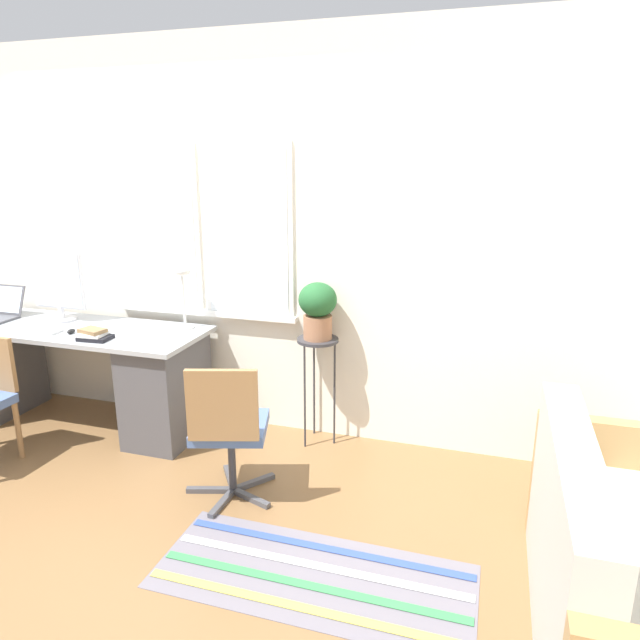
{
  "coord_description": "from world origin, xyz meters",
  "views": [
    {
      "loc": [
        2.16,
        -2.86,
        1.89
      ],
      "look_at": [
        1.22,
        0.17,
        1.0
      ],
      "focal_mm": 32.0,
      "sensor_mm": 36.0,
      "label": 1
    }
  ],
  "objects_px": {
    "desk_lamp": "(183,283)",
    "couch_loveseat": "(628,584)",
    "keyboard": "(34,330)",
    "mouse": "(71,331)",
    "office_chair_swivel": "(228,428)",
    "plant_stand": "(318,352)",
    "potted_plant": "(318,307)",
    "monitor": "(58,285)",
    "book_stack": "(94,335)"
  },
  "relations": [
    {
      "from": "book_stack",
      "to": "couch_loveseat",
      "type": "xyz_separation_m",
      "value": [
        3.08,
        -0.87,
        -0.48
      ]
    },
    {
      "from": "couch_loveseat",
      "to": "mouse",
      "type": "bearing_deg",
      "value": 74.35
    },
    {
      "from": "mouse",
      "to": "plant_stand",
      "type": "bearing_deg",
      "value": 13.11
    },
    {
      "from": "desk_lamp",
      "to": "couch_loveseat",
      "type": "height_order",
      "value": "desk_lamp"
    },
    {
      "from": "plant_stand",
      "to": "book_stack",
      "type": "bearing_deg",
      "value": -162.36
    },
    {
      "from": "keyboard",
      "to": "plant_stand",
      "type": "relative_size",
      "value": 0.53
    },
    {
      "from": "keyboard",
      "to": "desk_lamp",
      "type": "bearing_deg",
      "value": 21.49
    },
    {
      "from": "keyboard",
      "to": "mouse",
      "type": "bearing_deg",
      "value": 5.55
    },
    {
      "from": "couch_loveseat",
      "to": "plant_stand",
      "type": "distance_m",
      "value": 2.16
    },
    {
      "from": "potted_plant",
      "to": "plant_stand",
      "type": "bearing_deg",
      "value": 180.0
    },
    {
      "from": "keyboard",
      "to": "office_chair_swivel",
      "type": "distance_m",
      "value": 1.74
    },
    {
      "from": "desk_lamp",
      "to": "plant_stand",
      "type": "distance_m",
      "value": 1.05
    },
    {
      "from": "mouse",
      "to": "desk_lamp",
      "type": "relative_size",
      "value": 0.15
    },
    {
      "from": "monitor",
      "to": "office_chair_swivel",
      "type": "height_order",
      "value": "monitor"
    },
    {
      "from": "keyboard",
      "to": "mouse",
      "type": "xyz_separation_m",
      "value": [
        0.28,
        0.03,
        0.01
      ]
    },
    {
      "from": "office_chair_swivel",
      "to": "mouse",
      "type": "bearing_deg",
      "value": -34.47
    },
    {
      "from": "keyboard",
      "to": "potted_plant",
      "type": "relative_size",
      "value": 1.04
    },
    {
      "from": "book_stack",
      "to": "plant_stand",
      "type": "xyz_separation_m",
      "value": [
        1.41,
        0.45,
        -0.12
      ]
    },
    {
      "from": "book_stack",
      "to": "mouse",
      "type": "bearing_deg",
      "value": 164.86
    },
    {
      "from": "keyboard",
      "to": "potted_plant",
      "type": "xyz_separation_m",
      "value": [
        1.93,
        0.41,
        0.21
      ]
    },
    {
      "from": "monitor",
      "to": "mouse",
      "type": "xyz_separation_m",
      "value": [
        0.3,
        -0.26,
        -0.25
      ]
    },
    {
      "from": "plant_stand",
      "to": "couch_loveseat",
      "type": "bearing_deg",
      "value": -38.11
    },
    {
      "from": "office_chair_swivel",
      "to": "monitor",
      "type": "bearing_deg",
      "value": -39.5
    },
    {
      "from": "desk_lamp",
      "to": "potted_plant",
      "type": "relative_size",
      "value": 1.18
    },
    {
      "from": "office_chair_swivel",
      "to": "desk_lamp",
      "type": "bearing_deg",
      "value": -65.14
    },
    {
      "from": "desk_lamp",
      "to": "potted_plant",
      "type": "distance_m",
      "value": 0.98
    },
    {
      "from": "office_chair_swivel",
      "to": "keyboard",
      "type": "bearing_deg",
      "value": -30.71
    },
    {
      "from": "desk_lamp",
      "to": "office_chair_swivel",
      "type": "bearing_deg",
      "value": -48.36
    },
    {
      "from": "keyboard",
      "to": "desk_lamp",
      "type": "height_order",
      "value": "desk_lamp"
    },
    {
      "from": "monitor",
      "to": "plant_stand",
      "type": "bearing_deg",
      "value": 3.57
    },
    {
      "from": "keyboard",
      "to": "office_chair_swivel",
      "type": "relative_size",
      "value": 0.47
    },
    {
      "from": "monitor",
      "to": "potted_plant",
      "type": "xyz_separation_m",
      "value": [
        1.94,
        0.12,
        -0.05
      ]
    },
    {
      "from": "book_stack",
      "to": "office_chair_swivel",
      "type": "xyz_separation_m",
      "value": [
        1.14,
        -0.38,
        -0.33
      ]
    },
    {
      "from": "office_chair_swivel",
      "to": "couch_loveseat",
      "type": "bearing_deg",
      "value": 149.05
    },
    {
      "from": "monitor",
      "to": "book_stack",
      "type": "distance_m",
      "value": 0.67
    },
    {
      "from": "keyboard",
      "to": "plant_stand",
      "type": "distance_m",
      "value": 1.98
    },
    {
      "from": "keyboard",
      "to": "couch_loveseat",
      "type": "height_order",
      "value": "couch_loveseat"
    },
    {
      "from": "desk_lamp",
      "to": "couch_loveseat",
      "type": "bearing_deg",
      "value": -25.85
    },
    {
      "from": "potted_plant",
      "to": "couch_loveseat",
      "type": "bearing_deg",
      "value": -38.11
    },
    {
      "from": "monitor",
      "to": "book_stack",
      "type": "relative_size",
      "value": 2.38
    },
    {
      "from": "couch_loveseat",
      "to": "keyboard",
      "type": "bearing_deg",
      "value": 75.94
    },
    {
      "from": "mouse",
      "to": "book_stack",
      "type": "height_order",
      "value": "book_stack"
    },
    {
      "from": "monitor",
      "to": "potted_plant",
      "type": "distance_m",
      "value": 1.95
    },
    {
      "from": "desk_lamp",
      "to": "book_stack",
      "type": "bearing_deg",
      "value": -136.62
    },
    {
      "from": "mouse",
      "to": "couch_loveseat",
      "type": "xyz_separation_m",
      "value": [
        3.32,
        -0.93,
        -0.46
      ]
    },
    {
      "from": "monitor",
      "to": "keyboard",
      "type": "height_order",
      "value": "monitor"
    },
    {
      "from": "desk_lamp",
      "to": "plant_stand",
      "type": "xyz_separation_m",
      "value": [
        0.97,
        0.03,
        -0.42
      ]
    },
    {
      "from": "office_chair_swivel",
      "to": "plant_stand",
      "type": "distance_m",
      "value": 0.89
    },
    {
      "from": "plant_stand",
      "to": "keyboard",
      "type": "bearing_deg",
      "value": -167.98
    },
    {
      "from": "mouse",
      "to": "office_chair_swivel",
      "type": "xyz_separation_m",
      "value": [
        1.38,
        -0.44,
        -0.31
      ]
    }
  ]
}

